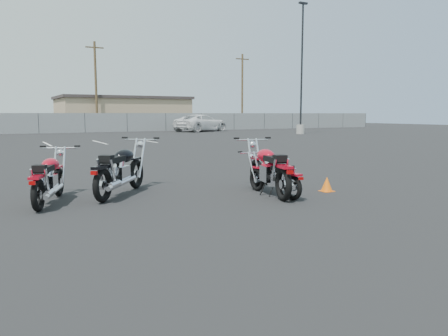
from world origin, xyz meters
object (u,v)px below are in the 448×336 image
motorcycle_second_black (121,170)px  white_van (201,118)px  motorcycle_third_red (269,169)px  motorcycle_front_red (49,179)px  motorcycle_rear_red (275,176)px

motorcycle_second_black → white_van: size_ratio=0.31×
motorcycle_third_red → white_van: white_van is taller
motorcycle_front_red → motorcycle_second_black: motorcycle_second_black is taller
motorcycle_second_black → white_van: bearing=61.8°
motorcycle_rear_red → white_van: bearing=67.3°
motorcycle_front_red → motorcycle_third_red: size_ratio=0.89×
motorcycle_front_red → white_van: bearing=59.8°
motorcycle_rear_red → white_van: size_ratio=0.27×
motorcycle_third_red → motorcycle_rear_red: bearing=-91.0°
motorcycle_third_red → motorcycle_second_black: bearing=153.9°
white_van → motorcycle_front_red: bearing=124.8°
motorcycle_second_black → motorcycle_third_red: 3.20m
motorcycle_third_red → white_van: 34.16m
motorcycle_front_red → motorcycle_rear_red: size_ratio=1.16×
motorcycle_third_red → motorcycle_rear_red: (-0.00, -0.20, -0.13)m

